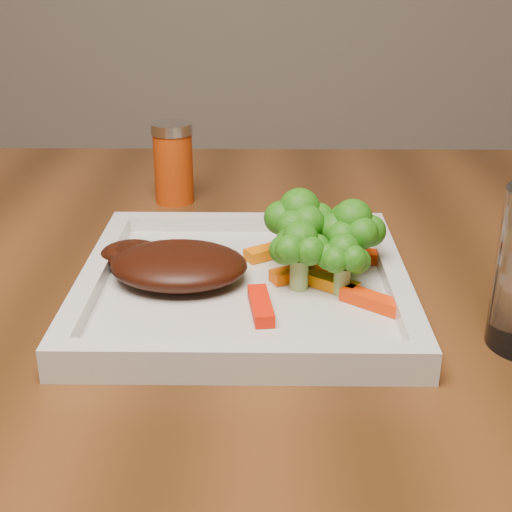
{
  "coord_description": "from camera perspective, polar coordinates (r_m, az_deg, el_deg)",
  "views": [
    {
      "loc": [
        0.29,
        -0.42,
        1.02
      ],
      "look_at": [
        0.28,
        0.12,
        0.79
      ],
      "focal_mm": 50.0,
      "sensor_mm": 36.0,
      "label": 1
    }
  ],
  "objects": [
    {
      "name": "carrot_1",
      "position": [
        0.57,
        9.42,
        -3.59
      ],
      "size": [
        0.05,
        0.05,
        0.01
      ],
      "primitive_type": "cube",
      "rotation": [
        0.0,
        0.0,
        -0.67
      ],
      "color": "#E83203",
      "rests_on": "plate"
    },
    {
      "name": "carrot_4",
      "position": [
        0.65,
        1.57,
        0.49
      ],
      "size": [
        0.06,
        0.05,
        0.01
      ],
      "primitive_type": "cube",
      "rotation": [
        0.0,
        0.0,
        0.58
      ],
      "color": "orange",
      "rests_on": "plate"
    },
    {
      "name": "broccoli_1",
      "position": [
        0.61,
        7.64,
        1.34
      ],
      "size": [
        0.08,
        0.08,
        0.06
      ],
      "primitive_type": null,
      "rotation": [
        0.0,
        0.0,
        0.34
      ],
      "color": "#1F7513",
      "rests_on": "plate"
    },
    {
      "name": "carrot_6",
      "position": [
        0.61,
        3.73,
        -1.26
      ],
      "size": [
        0.06,
        0.04,
        0.01
      ],
      "primitive_type": "cube",
      "rotation": [
        0.0,
        0.0,
        0.49
      ],
      "color": "#F75C04",
      "rests_on": "plate"
    },
    {
      "name": "steak",
      "position": [
        0.6,
        -6.19,
        -0.72
      ],
      "size": [
        0.12,
        0.1,
        0.03
      ],
      "primitive_type": "ellipsoid",
      "rotation": [
        0.0,
        0.0,
        -0.09
      ],
      "color": "#361108",
      "rests_on": "plate"
    },
    {
      "name": "broccoli_3",
      "position": [
        0.58,
        3.51,
        0.16
      ],
      "size": [
        0.06,
        0.06,
        0.06
      ],
      "primitive_type": null,
      "rotation": [
        0.0,
        0.0,
        0.12
      ],
      "color": "#2C7713",
      "rests_on": "plate"
    },
    {
      "name": "carrot_5",
      "position": [
        0.59,
        5.78,
        -2.11
      ],
      "size": [
        0.05,
        0.04,
        0.01
      ],
      "primitive_type": "cube",
      "rotation": [
        0.0,
        0.0,
        -0.64
      ],
      "color": "orange",
      "rests_on": "plate"
    },
    {
      "name": "broccoli_2",
      "position": [
        0.58,
        6.97,
        -0.37
      ],
      "size": [
        0.06,
        0.06,
        0.06
      ],
      "primitive_type": null,
      "rotation": [
        0.0,
        0.0,
        0.27
      ],
      "color": "#165E0F",
      "rests_on": "plate"
    },
    {
      "name": "plate",
      "position": [
        0.6,
        -0.95,
        -2.69
      ],
      "size": [
        0.27,
        0.27,
        0.01
      ],
      "primitive_type": "cube",
      "color": "silver",
      "rests_on": "dining_table"
    },
    {
      "name": "broccoli_0",
      "position": [
        0.62,
        3.45,
        2.07
      ],
      "size": [
        0.07,
        0.07,
        0.07
      ],
      "primitive_type": null,
      "rotation": [
        0.0,
        0.0,
        -0.08
      ],
      "color": "#186911",
      "rests_on": "plate"
    },
    {
      "name": "carrot_2",
      "position": [
        0.55,
        0.38,
        -3.97
      ],
      "size": [
        0.02,
        0.06,
        0.01
      ],
      "primitive_type": "cube",
      "rotation": [
        0.0,
        0.0,
        1.7
      ],
      "color": "red",
      "rests_on": "plate"
    },
    {
      "name": "carrot_3",
      "position": [
        0.65,
        8.22,
        0.05
      ],
      "size": [
        0.06,
        0.03,
        0.01
      ],
      "primitive_type": "cube",
      "rotation": [
        0.0,
        0.0,
        -0.23
      ],
      "color": "#F53603",
      "rests_on": "plate"
    },
    {
      "name": "spice_shaker",
      "position": [
        0.82,
        -6.63,
        7.39
      ],
      "size": [
        0.06,
        0.06,
        0.09
      ],
      "primitive_type": "cylinder",
      "rotation": [
        0.0,
        0.0,
        0.41
      ],
      "color": "#AC3609",
      "rests_on": "dining_table"
    }
  ]
}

